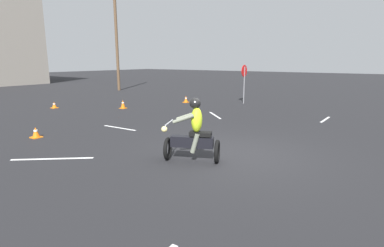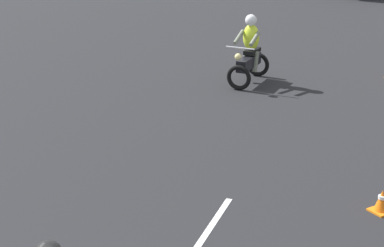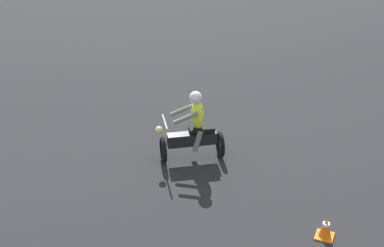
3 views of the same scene
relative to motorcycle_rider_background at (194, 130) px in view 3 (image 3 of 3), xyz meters
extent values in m
torus|color=black|center=(0.38, -0.57, -0.43)|extent=(0.55, 0.42, 0.60)
torus|color=black|center=(-0.34, 0.51, -0.43)|extent=(0.55, 0.42, 0.60)
cube|color=black|center=(0.02, -0.03, -0.21)|extent=(0.81, 1.05, 0.28)
cube|color=black|center=(-0.10, 0.15, 0.01)|extent=(0.53, 0.61, 0.10)
cylinder|color=silver|center=(0.35, -0.53, 0.27)|extent=(0.60, 0.42, 0.04)
sphere|color=#F2E08C|center=(0.42, -0.64, 0.09)|extent=(0.22, 0.22, 0.16)
ellipsoid|color=#D8F233|center=(-0.05, 0.07, 0.37)|extent=(0.49, 0.45, 0.64)
cylinder|color=slate|center=(-0.05, -0.29, 0.42)|extent=(0.38, 0.51, 0.27)
cylinder|color=slate|center=(0.29, -0.07, 0.42)|extent=(0.38, 0.51, 0.27)
cylinder|color=slate|center=(-0.15, -0.02, -0.21)|extent=(0.24, 0.27, 0.51)
cylinder|color=slate|center=(0.08, 0.13, -0.21)|extent=(0.24, 0.27, 0.51)
sphere|color=silver|center=(-0.03, 0.04, 0.79)|extent=(0.39, 0.39, 0.28)
cube|color=orange|center=(1.60, 3.24, -0.71)|extent=(0.32, 0.32, 0.03)
cone|color=orange|center=(1.60, 3.24, -0.50)|extent=(0.24, 0.24, 0.39)
cylinder|color=white|center=(1.60, 3.24, -0.44)|extent=(0.13, 0.13, 0.05)
camera|label=1|loc=(1.76, -12.33, 1.84)|focal=28.00mm
camera|label=2|loc=(14.08, -10.36, 4.47)|focal=70.00mm
camera|label=3|loc=(9.57, 3.98, 5.59)|focal=50.00mm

